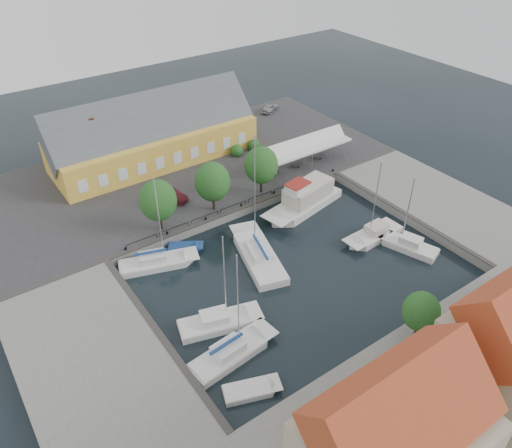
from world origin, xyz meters
The scene contains 21 objects.
ground centered at (0.00, 0.00, 0.00)m, with size 140.00×140.00×0.00m, color black.
north_quay centered at (0.00, 23.00, 0.50)m, with size 56.00×26.00×1.00m, color #2D2D30.
west_quay centered at (-22.00, -2.00, 0.50)m, with size 12.00×24.00×1.00m, color slate.
east_quay centered at (22.00, -2.00, 0.50)m, with size 12.00×24.00×1.00m, color slate.
south_bank centered at (0.00, -21.00, 0.50)m, with size 56.00×14.00×1.00m, color slate.
quay_edge_fittings centered at (0.02, 4.75, 1.06)m, with size 56.00×24.72×0.40m.
warehouse centered at (-2.60, 28.36, 4.43)m, with size 28.56×14.00×9.55m.
tent_canopy centered at (14.00, 14.50, 3.68)m, with size 14.00×4.00×2.83m.
quay_trees centered at (-2.00, 12.00, 4.88)m, with size 18.20×4.20×6.30m.
car_silver centered at (21.32, 32.34, 1.68)m, with size 1.60×3.97×1.35m, color #9FA2A6.
car_red centered at (-5.18, 16.86, 1.70)m, with size 1.47×4.23×1.39m, color #4E111A.
center_sailboat centered at (-2.35, 2.22, 0.36)m, with size 6.08×11.29×14.74m.
trawler centered at (8.25, 7.18, 1.02)m, with size 12.27×5.76×5.00m.
east_boat_b centered at (10.78, -2.25, 0.26)m, with size 7.84×2.80×10.63m.
east_boat_c centered at (12.35, -5.80, 0.26)m, with size 4.40×7.44×9.39m.
west_boat_a centered at (-11.88, 7.52, 0.27)m, with size 8.74×4.89×11.30m.
west_boat_c centered at (-11.00, -3.61, 0.26)m, with size 8.19×4.58×10.75m.
west_boat_d centered at (-11.93, -7.32, 0.27)m, with size 8.78×3.42×11.45m.
launch_sw centered at (-12.65, -11.33, 0.09)m, with size 5.06×3.30×0.98m.
launch_nw centered at (-8.05, 8.33, 0.09)m, with size 4.14×3.41×0.88m.
townhouses centered at (1.93, -23.24, 5.82)m, with size 36.30×8.50×12.00m.
Camera 1 is at (-26.71, -32.09, 34.55)m, focal length 35.00 mm.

